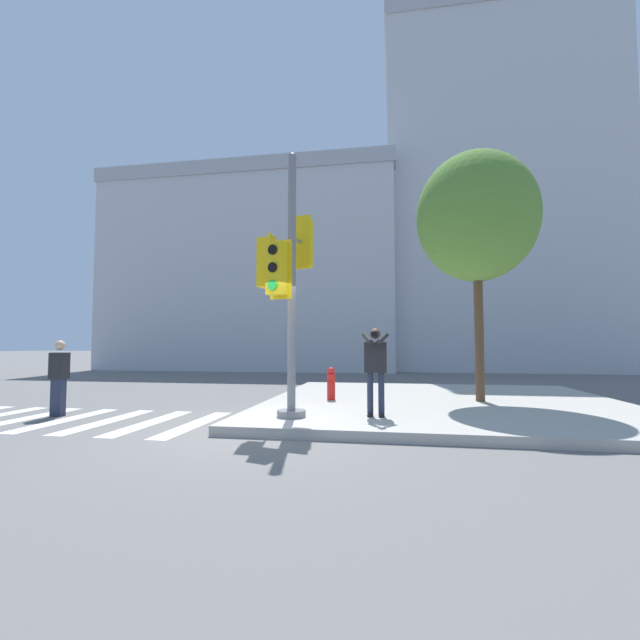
{
  "coord_description": "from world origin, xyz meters",
  "views": [
    {
      "loc": [
        2.39,
        -6.93,
        1.46
      ],
      "look_at": [
        1.03,
        0.99,
        1.92
      ],
      "focal_mm": 24.0,
      "sensor_mm": 36.0,
      "label": 1
    }
  ],
  "objects": [
    {
      "name": "ground_plane",
      "position": [
        0.0,
        0.0,
        0.0
      ],
      "size": [
        160.0,
        160.0,
        0.0
      ],
      "primitive_type": "plane",
      "color": "slate"
    },
    {
      "name": "sidewalk_corner",
      "position": [
        3.5,
        3.5,
        0.08
      ],
      "size": [
        8.0,
        8.0,
        0.17
      ],
      "color": "#ADA89E",
      "rests_on": "ground_plane"
    },
    {
      "name": "crosswalk_stripes",
      "position": [
        -4.74,
        0.46,
        0.0
      ],
      "size": [
        7.45,
        2.67,
        0.01
      ],
      "color": "silver",
      "rests_on": "ground_plane"
    },
    {
      "name": "traffic_signal_pole",
      "position": [
        0.48,
        0.54,
        2.69
      ],
      "size": [
        0.95,
        1.31,
        4.8
      ],
      "color": "slate",
      "rests_on": "sidewalk_corner"
    },
    {
      "name": "person_photographer",
      "position": [
        2.06,
        0.88,
        1.11
      ],
      "size": [
        0.5,
        0.53,
        1.58
      ],
      "color": "black",
      "rests_on": "sidewalk_corner"
    },
    {
      "name": "pedestrian_distant",
      "position": [
        -4.35,
        0.81,
        0.81
      ],
      "size": [
        0.34,
        0.2,
        1.54
      ],
      "color": "#282D42",
      "rests_on": "ground_plane"
    },
    {
      "name": "street_tree",
      "position": [
        4.32,
        3.32,
        4.4
      ],
      "size": [
        2.74,
        2.74,
        5.76
      ],
      "color": "brown",
      "rests_on": "sidewalk_corner"
    },
    {
      "name": "fire_hydrant",
      "position": [
        0.95,
        2.98,
        0.54
      ],
      "size": [
        0.19,
        0.25,
        0.75
      ],
      "color": "red",
      "rests_on": "sidewalk_corner"
    },
    {
      "name": "building_left",
      "position": [
        -5.94,
        21.55,
        5.8
      ],
      "size": [
        17.08,
        14.04,
        11.59
      ],
      "color": "#BCBCC1",
      "rests_on": "ground_plane"
    },
    {
      "name": "building_right",
      "position": [
        8.31,
        21.15,
        10.19
      ],
      "size": [
        12.5,
        10.91,
        20.36
      ],
      "color": "#BCBCC1",
      "rests_on": "ground_plane"
    }
  ]
}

